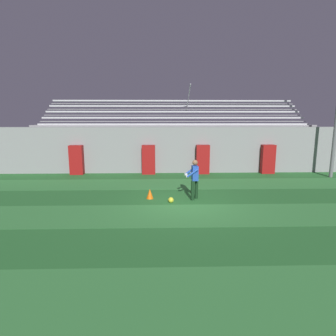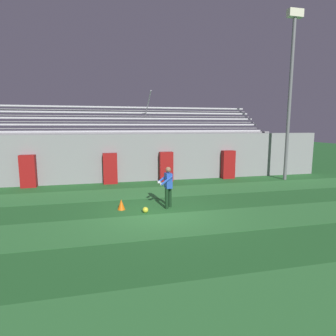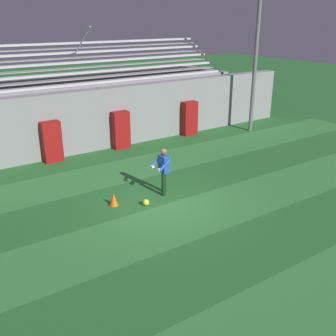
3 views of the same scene
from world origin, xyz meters
The scene contains 13 objects.
ground_plane centered at (0.00, 0.00, 0.00)m, with size 80.00×80.00×0.00m, color #286B2D.
turf_stripe_near centered at (0.00, -6.00, 0.00)m, with size 28.00×2.33×0.01m, color #38843D.
turf_stripe_mid centered at (0.00, -1.34, 0.00)m, with size 28.00×2.33×0.01m, color #38843D.
turf_stripe_far centered at (0.00, 3.32, 0.00)m, with size 28.00×2.33×0.01m, color #38843D.
back_wall centered at (0.00, 6.50, 1.40)m, with size 24.00×0.60×2.80m, color gray.
padding_pillar_gate_left centered at (-1.63, 5.95, 0.87)m, with size 0.79×0.44×1.75m, color maroon.
padding_pillar_gate_right centered at (1.63, 5.95, 0.87)m, with size 0.79×0.44×1.75m, color maroon.
padding_pillar_far_left centered at (-5.93, 5.95, 0.87)m, with size 0.79×0.44×1.75m, color maroon.
padding_pillar_far_right centered at (5.62, 5.95, 0.87)m, with size 0.79×0.44×1.75m, color maroon.
bleacher_stand centered at (0.00, 8.84, 1.50)m, with size 18.00×4.05×5.43m.
goalkeeper centered at (0.48, 0.55, 0.95)m, with size 0.58×0.60×1.67m.
soccer_ball centered at (-0.50, 0.11, 0.11)m, with size 0.22×0.22×0.22m, color yellow.
traffic_cone centered at (-1.37, 0.71, 0.21)m, with size 0.30×0.30×0.42m, color orange.
Camera 1 is at (-0.91, -10.75, 3.39)m, focal length 30.00 mm.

